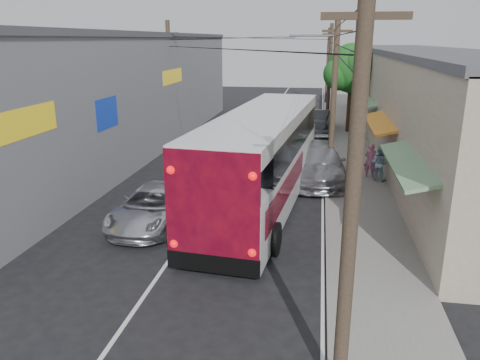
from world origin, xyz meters
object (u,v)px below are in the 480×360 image
at_px(jeepney, 153,206).
at_px(parked_suv, 318,163).
at_px(parked_car_mid, 319,129).
at_px(pedestrian_near, 370,160).
at_px(coach_bus, 264,157).
at_px(pedestrian_far, 379,163).
at_px(parked_car_far, 319,120).

xyz_separation_m(jeepney, parked_suv, (6.13, 6.95, 0.20)).
relative_size(parked_car_mid, pedestrian_near, 2.23).
relative_size(coach_bus, parked_car_mid, 3.69).
height_order(coach_bus, pedestrian_far, coach_bus).
distance_m(parked_car_mid, parked_car_far, 3.21).
xyz_separation_m(jeepney, parked_car_far, (6.13, 20.95, 0.03)).
distance_m(jeepney, parked_suv, 9.27).
xyz_separation_m(parked_car_far, pedestrian_near, (2.62, -13.26, 0.23)).
height_order(coach_bus, parked_car_mid, coach_bus).
relative_size(parked_car_mid, parked_car_far, 0.84).
xyz_separation_m(parked_suv, parked_car_far, (0.00, 14.00, -0.17)).
distance_m(coach_bus, pedestrian_near, 6.83).
bearing_deg(coach_bus, parked_car_far, 88.10).
height_order(jeepney, pedestrian_near, pedestrian_near).
xyz_separation_m(coach_bus, parked_suv, (2.27, 3.89, -1.15)).
bearing_deg(coach_bus, jeepney, -136.17).
distance_m(parked_suv, pedestrian_far, 3.00).
xyz_separation_m(jeepney, pedestrian_far, (9.13, 7.08, 0.27)).
bearing_deg(pedestrian_far, coach_bus, 67.93).
bearing_deg(coach_bus, pedestrian_near, 48.72).
distance_m(parked_car_far, pedestrian_far, 14.19).
height_order(parked_car_far, pedestrian_near, pedestrian_near).
relative_size(jeepney, pedestrian_near, 3.02).
bearing_deg(jeepney, parked_car_far, 75.42).
height_order(parked_suv, pedestrian_far, pedestrian_far).
bearing_deg(pedestrian_near, pedestrian_far, 126.09).
height_order(parked_suv, parked_car_mid, parked_suv).
bearing_deg(coach_bus, parked_car_mid, 86.64).
xyz_separation_m(coach_bus, parked_car_mid, (2.25, 14.67, -1.41)).
height_order(jeepney, pedestrian_far, pedestrian_far).
bearing_deg(parked_car_far, parked_suv, -82.26).
height_order(jeepney, parked_car_far, parked_car_far).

